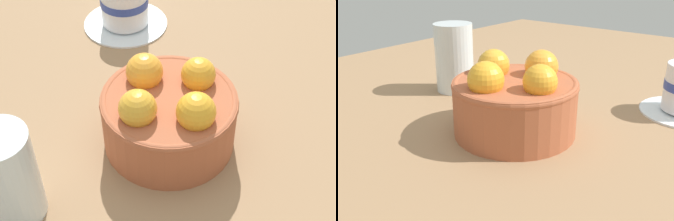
{
  "view_description": "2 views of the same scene",
  "coord_description": "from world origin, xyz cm",
  "views": [
    {
      "loc": [
        -25.51,
        34.18,
        45.7
      ],
      "look_at": [
        0.19,
        -0.05,
        4.86
      ],
      "focal_mm": 54.16,
      "sensor_mm": 36.0,
      "label": 1
    },
    {
      "loc": [
        -35.18,
        -26.59,
        21.44
      ],
      "look_at": [
        -1.39,
        0.35,
        3.37
      ],
      "focal_mm": 39.67,
      "sensor_mm": 36.0,
      "label": 2
    }
  ],
  "objects": [
    {
      "name": "ground_plane",
      "position": [
        0.0,
        0.0,
        -1.79
      ],
      "size": [
        152.94,
        109.88,
        3.58
      ],
      "primitive_type": "cube",
      "color": "#997551"
    },
    {
      "name": "terracotta_bowl",
      "position": [
        0.01,
        0.02,
        4.48
      ],
      "size": [
        16.01,
        16.01,
        10.28
      ],
      "color": "#AD5938",
      "rests_on": "ground_plane"
    },
    {
      "name": "water_glass",
      "position": [
        6.91,
        18.07,
        5.66
      ],
      "size": [
        6.39,
        6.39,
        11.33
      ],
      "primitive_type": "cylinder",
      "color": "silver",
      "rests_on": "ground_plane"
    }
  ]
}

